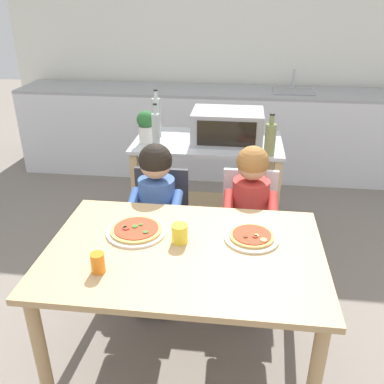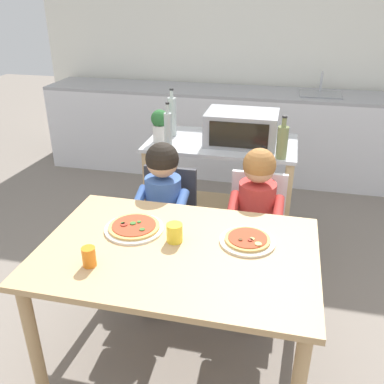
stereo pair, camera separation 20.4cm
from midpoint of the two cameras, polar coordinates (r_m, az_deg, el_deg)
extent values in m
plane|color=slate|center=(3.39, 0.16, -6.97)|extent=(12.28, 12.28, 0.00)
cube|color=white|center=(4.76, 3.04, 19.99)|extent=(4.68, 0.12, 2.70)
cube|color=silver|center=(4.55, 2.39, 7.92)|extent=(4.21, 0.60, 0.87)
cube|color=#9E9EA3|center=(4.44, 2.50, 13.46)|extent=(4.21, 0.60, 0.03)
cube|color=gray|center=(4.44, 12.29, 13.09)|extent=(0.40, 0.33, 0.02)
cylinder|color=#B7BABF|center=(4.54, 12.30, 14.68)|extent=(0.02, 0.02, 0.20)
cube|color=#B7BABF|center=(3.04, 0.28, 6.73)|extent=(1.06, 0.59, 0.02)
cube|color=tan|center=(3.26, 0.26, -2.32)|extent=(0.97, 0.54, 0.02)
cube|color=tan|center=(3.07, -9.38, -2.11)|extent=(0.05, 0.05, 0.83)
cube|color=tan|center=(2.97, 9.11, -3.18)|extent=(0.05, 0.05, 0.83)
cube|color=tan|center=(3.52, -7.18, 1.77)|extent=(0.05, 0.05, 0.83)
cube|color=tan|center=(3.42, 8.91, 0.96)|extent=(0.05, 0.05, 0.83)
cube|color=#999BA0|center=(2.98, 2.86, 8.84)|extent=(0.49, 0.34, 0.23)
cube|color=black|center=(2.82, 2.60, 7.82)|extent=(0.39, 0.01, 0.17)
cylinder|color=black|center=(2.83, 6.05, 6.34)|extent=(0.02, 0.01, 0.02)
cylinder|color=olive|center=(2.76, 8.47, 6.99)|extent=(0.07, 0.07, 0.21)
cylinder|color=olive|center=(2.72, 8.66, 9.64)|extent=(0.03, 0.03, 0.06)
cylinder|color=black|center=(2.71, 8.71, 10.35)|extent=(0.03, 0.03, 0.01)
cylinder|color=#ADB7B2|center=(3.10, -6.74, 9.93)|extent=(0.06, 0.06, 0.28)
cylinder|color=#ADB7B2|center=(3.06, -6.90, 12.93)|extent=(0.03, 0.03, 0.05)
cylinder|color=black|center=(3.06, -6.93, 13.53)|extent=(0.03, 0.03, 0.01)
cylinder|color=#ADB7B2|center=(2.82, -7.00, 7.97)|extent=(0.05, 0.05, 0.25)
cylinder|color=#ADB7B2|center=(2.78, -7.18, 11.01)|extent=(0.02, 0.02, 0.06)
cylinder|color=black|center=(2.77, -7.22, 11.72)|extent=(0.03, 0.03, 0.01)
cylinder|color=beige|center=(3.00, -8.18, 7.68)|extent=(0.10, 0.10, 0.12)
sphere|color=#28602D|center=(2.96, -8.31, 9.66)|extent=(0.12, 0.12, 0.12)
cube|color=tan|center=(1.97, -4.05, -8.20)|extent=(1.28, 0.86, 0.03)
cylinder|color=tan|center=(2.13, -22.39, -20.63)|extent=(0.06, 0.06, 0.72)
cylinder|color=tan|center=(2.63, -14.99, -9.39)|extent=(0.06, 0.06, 0.72)
cylinder|color=tan|center=(2.48, 11.49, -11.40)|extent=(0.06, 0.06, 0.72)
cube|color=#333338|center=(2.69, -6.77, -5.66)|extent=(0.36, 0.36, 0.04)
cube|color=#333338|center=(2.74, -6.22, -0.52)|extent=(0.34, 0.03, 0.38)
cylinder|color=#333338|center=(2.67, -4.05, -11.60)|extent=(0.03, 0.03, 0.42)
cylinder|color=#333338|center=(2.73, -10.36, -10.98)|extent=(0.03, 0.03, 0.42)
cylinder|color=#333338|center=(2.91, -2.96, -8.03)|extent=(0.03, 0.03, 0.42)
cylinder|color=#333338|center=(2.97, -8.73, -7.56)|extent=(0.03, 0.03, 0.42)
cube|color=silver|center=(2.66, 5.41, -5.94)|extent=(0.36, 0.36, 0.04)
cube|color=silver|center=(2.71, 5.70, -0.75)|extent=(0.34, 0.03, 0.38)
cylinder|color=silver|center=(2.67, 8.38, -11.82)|extent=(0.03, 0.03, 0.42)
cylinder|color=silver|center=(2.67, 1.82, -11.46)|extent=(0.03, 0.03, 0.42)
cylinder|color=silver|center=(2.91, 8.32, -8.22)|extent=(0.03, 0.03, 0.42)
cylinder|color=silver|center=(2.91, 2.36, -7.90)|extent=(0.03, 0.03, 0.42)
cube|color=#424C6B|center=(2.54, -5.98, -6.64)|extent=(0.10, 0.30, 0.10)
cylinder|color=#424C6B|center=(2.58, -6.36, -12.69)|extent=(0.08, 0.08, 0.44)
cube|color=#424C6B|center=(2.57, -9.04, -6.39)|extent=(0.10, 0.30, 0.10)
cylinder|color=#424C6B|center=(2.61, -9.43, -12.37)|extent=(0.08, 0.08, 0.44)
cylinder|color=#3D60A8|center=(2.46, -4.63, -2.28)|extent=(0.06, 0.26, 0.15)
cylinder|color=#3D60A8|center=(2.52, -10.44, -1.92)|extent=(0.06, 0.26, 0.15)
cylinder|color=#3D60A8|center=(2.59, -7.00, -1.73)|extent=(0.22, 0.22, 0.34)
sphere|color=tan|center=(2.48, -7.34, 3.88)|extent=(0.19, 0.19, 0.19)
sphere|color=black|center=(2.47, -7.36, 4.24)|extent=(0.20, 0.20, 0.20)
cube|color=#424C6B|center=(2.53, 6.94, -6.92)|extent=(0.10, 0.30, 0.10)
cylinder|color=#424C6B|center=(2.56, 6.61, -13.02)|extent=(0.08, 0.08, 0.44)
cube|color=#424C6B|center=(2.53, 3.74, -6.75)|extent=(0.10, 0.30, 0.10)
cylinder|color=#424C6B|center=(2.56, 3.40, -12.84)|extent=(0.08, 0.08, 0.44)
cylinder|color=#BC332D|center=(2.46, 8.60, -2.49)|extent=(0.06, 0.26, 0.15)
cylinder|color=#BC332D|center=(2.46, 2.54, -2.17)|extent=(0.06, 0.26, 0.15)
cylinder|color=#BC332D|center=(2.56, 5.61, -1.95)|extent=(0.22, 0.22, 0.34)
sphere|color=tan|center=(2.45, 5.88, 3.66)|extent=(0.18, 0.18, 0.18)
sphere|color=#9E6633|center=(2.44, 5.90, 4.01)|extent=(0.19, 0.19, 0.19)
cylinder|color=white|center=(2.11, -10.32, -5.39)|extent=(0.29, 0.29, 0.01)
cylinder|color=tan|center=(2.10, -10.34, -5.11)|extent=(0.26, 0.26, 0.01)
cylinder|color=#B23D23|center=(2.10, -10.36, -4.92)|extent=(0.22, 0.22, 0.00)
cylinder|color=#386628|center=(2.11, -10.51, -4.68)|extent=(0.03, 0.03, 0.01)
cylinder|color=#386628|center=(2.12, -9.70, -4.46)|extent=(0.02, 0.02, 0.01)
cylinder|color=#386628|center=(2.11, -11.90, -4.75)|extent=(0.02, 0.02, 0.01)
cylinder|color=maroon|center=(2.10, -11.71, -4.91)|extent=(0.04, 0.04, 0.01)
cylinder|color=#386628|center=(2.05, -9.16, -5.47)|extent=(0.03, 0.03, 0.01)
cylinder|color=beige|center=(2.04, 5.25, -6.31)|extent=(0.27, 0.27, 0.01)
cylinder|color=tan|center=(2.03, 5.26, -6.03)|extent=(0.22, 0.22, 0.01)
cylinder|color=#B23D23|center=(2.03, 5.27, -5.84)|extent=(0.18, 0.18, 0.00)
cylinder|color=maroon|center=(2.00, 5.67, -6.12)|extent=(0.02, 0.02, 0.01)
cylinder|color=#563319|center=(2.00, 4.37, -6.15)|extent=(0.02, 0.02, 0.01)
cylinder|color=#DBC666|center=(1.98, 6.78, -6.56)|extent=(0.03, 0.03, 0.01)
cylinder|color=#DBC666|center=(2.01, 5.90, -5.97)|extent=(0.02, 0.02, 0.01)
cylinder|color=orange|center=(1.86, -15.78, -9.31)|extent=(0.06, 0.06, 0.09)
cylinder|color=yellow|center=(1.99, -4.63, -5.73)|extent=(0.08, 0.08, 0.09)
camera|label=1|loc=(0.10, -92.72, -1.33)|focal=39.34mm
camera|label=2|loc=(0.10, 87.28, 1.33)|focal=39.34mm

